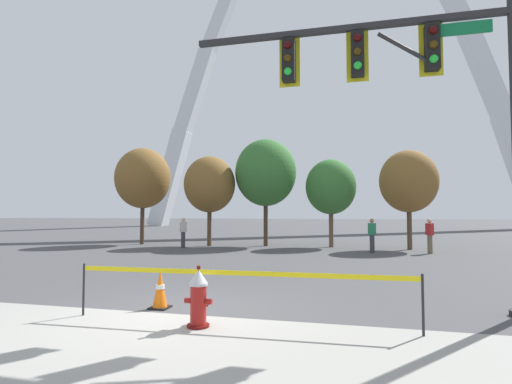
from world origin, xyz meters
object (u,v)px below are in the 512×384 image
Objects in this scene: pedestrian_walking_right at (372,235)px; pedestrian_walking_left at (430,236)px; fire_hydrant at (199,298)px; traffic_cone_by_hydrant at (160,290)px; traffic_signal_gantry at (414,88)px; pedestrian_standing_center at (183,232)px; monument_arch at (327,68)px.

pedestrian_walking_left is at bearing 5.42° from pedestrian_walking_right.
fire_hydrant is 0.62× the size of pedestrian_walking_left.
pedestrian_walking_left reaches higher than traffic_cone_by_hydrant.
traffic_signal_gantry is 4.04× the size of pedestrian_standing_center.
traffic_cone_by_hydrant is 6.30m from traffic_signal_gantry.
traffic_signal_gantry reaches higher than fire_hydrant.
traffic_signal_gantry is at bearing -49.28° from pedestrian_standing_center.
fire_hydrant is at bearing -151.18° from traffic_signal_gantry.
fire_hydrant is 15.07m from pedestrian_standing_center.
traffic_cone_by_hydrant is 12.94m from pedestrian_walking_right.
pedestrian_walking_right is at bearing 75.92° from fire_hydrant.
pedestrian_walking_right is (-2.54, -0.24, 0.00)m from pedestrian_walking_left.
traffic_signal_gantry is at bearing -100.94° from pedestrian_walking_left.
pedestrian_walking_left is (7.04, 12.36, 0.46)m from traffic_cone_by_hydrant.
traffic_signal_gantry is 0.13× the size of monument_arch.
monument_arch reaches higher than pedestrian_walking_left.
traffic_signal_gantry reaches higher than pedestrian_walking_right.
monument_arch reaches higher than pedestrian_walking_right.
monument_arch is 32.30× the size of pedestrian_standing_center.
pedestrian_standing_center is 9.70m from pedestrian_walking_right.
traffic_cone_by_hydrant is 0.46× the size of pedestrian_standing_center.
traffic_cone_by_hydrant is 0.46× the size of pedestrian_walking_right.
traffic_signal_gantry is at bearing -88.26° from pedestrian_walking_right.
traffic_cone_by_hydrant is at bearing -67.67° from pedestrian_standing_center.
monument_arch reaches higher than traffic_cone_by_hydrant.
monument_arch reaches higher than traffic_signal_gantry.
pedestrian_walking_left is at bearing 60.33° from traffic_cone_by_hydrant.
fire_hydrant is at bearing -104.08° from pedestrian_walking_right.
pedestrian_walking_left is at bearing -78.93° from monument_arch.
pedestrian_standing_center is at bearing 178.76° from pedestrian_walking_left.
monument_arch reaches higher than pedestrian_standing_center.
traffic_cone_by_hydrant is 0.11× the size of traffic_signal_gantry.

